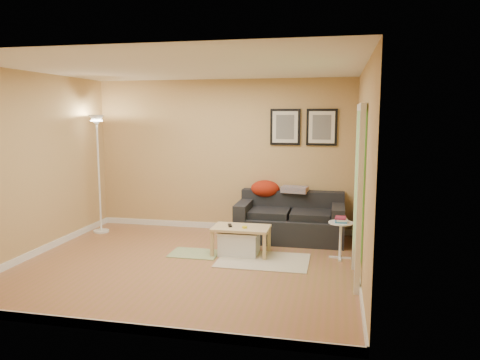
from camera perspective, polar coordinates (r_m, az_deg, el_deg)
The scene contains 25 objects.
floor at distance 6.34m, azimuth -6.58°, elevation -10.36°, with size 4.50×4.50×0.00m, color #9C6143.
ceiling at distance 6.05m, azimuth -6.99°, elevation 13.71°, with size 4.50×4.50×0.00m, color white.
wall_back at distance 7.97m, azimuth -2.15°, elevation 3.04°, with size 4.50×4.50×0.00m, color tan.
wall_front at distance 4.23m, azimuth -15.52°, elevation -1.78°, with size 4.50×4.50×0.00m, color tan.
wall_left at distance 7.11m, azimuth -24.23°, elevation 1.71°, with size 4.00×4.00×0.00m, color tan.
wall_right at distance 5.75m, azimuth 14.99°, elevation 0.79°, with size 4.00×4.00×0.00m, color tan.
baseboard_back at distance 8.16m, azimuth -2.12°, elevation -5.73°, with size 4.50×0.02×0.10m, color white.
baseboard_front at distance 4.62m, azimuth -14.84°, elevation -17.22°, with size 4.50×0.02×0.10m, color white.
baseboard_left at distance 7.33m, azimuth -23.59°, elevation -8.04°, with size 0.02×4.00×0.10m, color white.
baseboard_right at distance 6.03m, azimuth 14.45°, elevation -11.07°, with size 0.02×4.00×0.10m, color white.
sofa at distance 7.44m, azimuth 6.25°, elevation -4.58°, with size 1.70×0.90×0.75m, color black, non-canonical shape.
red_throw at distance 7.72m, azimuth 3.15°, elevation -1.09°, with size 0.48×0.36×0.28m, color #B23310, non-canonical shape.
plaid_throw at distance 7.63m, azimuth 6.80°, elevation -1.17°, with size 0.42×0.26×0.10m, color tan, non-canonical shape.
framed_print_left at distance 7.72m, azimuth 5.63°, elevation 6.57°, with size 0.50×0.04×0.60m, color black, non-canonical shape.
framed_print_right at distance 7.68m, azimuth 10.12°, elevation 6.47°, with size 0.50×0.04×0.60m, color black, non-canonical shape.
area_rug at distance 6.45m, azimuth 2.90°, elevation -9.95°, with size 1.25×0.85×0.01m, color beige.
green_runner at distance 6.78m, azimuth -5.67°, elevation -9.06°, with size 0.70×0.50×0.01m, color #668C4C.
coffee_table at distance 6.68m, azimuth 0.14°, elevation -7.52°, with size 0.81×0.50×0.41m, color #D7B983, non-canonical shape.
remote_control at distance 6.67m, azimuth -1.26°, elevation -5.65°, with size 0.05×0.16×0.02m, color black.
tape_roll at distance 6.55m, azimuth 0.58°, elevation -5.88°, with size 0.07×0.07×0.03m, color yellow.
storage_bin at distance 6.68m, azimuth -0.10°, elevation -7.78°, with size 0.57×0.42×0.35m, color white, non-canonical shape.
side_table at distance 6.63m, azimuth 12.35°, elevation -7.32°, with size 0.34×0.34×0.52m, color white, non-canonical shape.
book_stack at distance 6.57m, azimuth 12.44°, elevation -4.80°, with size 0.16×0.22×0.07m, color teal, non-canonical shape.
floor_lamp at distance 8.13m, azimuth -17.11°, elevation 0.32°, with size 0.26×0.26×2.01m, color white, non-canonical shape.
doorway at distance 5.64m, azimuth 14.45°, elevation -2.16°, with size 0.12×1.01×2.13m, color white, non-canonical shape.
Camera 1 is at (1.95, -5.69, 2.01)m, focal length 34.36 mm.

